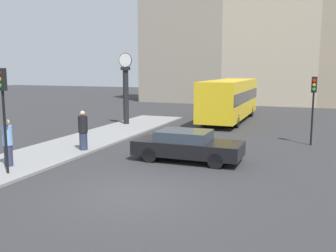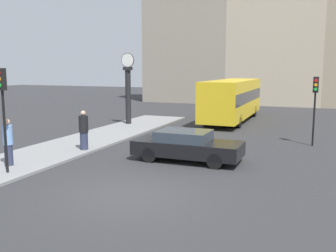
{
  "view_description": "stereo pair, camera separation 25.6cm",
  "coord_description": "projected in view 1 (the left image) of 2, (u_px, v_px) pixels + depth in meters",
  "views": [
    {
      "loc": [
        4.88,
        -9.72,
        3.74
      ],
      "look_at": [
        -0.75,
        5.05,
        1.32
      ],
      "focal_mm": 40.0,
      "sensor_mm": 36.0,
      "label": 1
    },
    {
      "loc": [
        5.12,
        -9.63,
        3.74
      ],
      "look_at": [
        -0.75,
        5.05,
        1.32
      ],
      "focal_mm": 40.0,
      "sensor_mm": 36.0,
      "label": 2
    }
  ],
  "objects": [
    {
      "name": "traffic_light_far",
      "position": [
        314.0,
        96.0,
        18.14
      ],
      "size": [
        0.26,
        0.24,
        3.37
      ],
      "color": "black",
      "rests_on": "ground_plane"
    },
    {
      "name": "pedestrian_black_jacket",
      "position": [
        83.0,
        131.0,
        16.86
      ],
      "size": [
        0.42,
        0.42,
        1.78
      ],
      "color": "#2D334C",
      "rests_on": "sidewalk_corner"
    },
    {
      "name": "sidewalk_corner",
      "position": [
        97.0,
        138.0,
        20.24
      ],
      "size": [
        3.37,
        19.01,
        0.1
      ],
      "primitive_type": "cube",
      "color": "gray",
      "rests_on": "ground_plane"
    },
    {
      "name": "sedan_car",
      "position": [
        187.0,
        145.0,
        15.32
      ],
      "size": [
        4.39,
        1.83,
        1.25
      ],
      "color": "black",
      "rests_on": "ground_plane"
    },
    {
      "name": "pedestrian_blue_stripe",
      "position": [
        8.0,
        143.0,
        14.03
      ],
      "size": [
        0.36,
        0.36,
        1.79
      ],
      "color": "#2D334C",
      "rests_on": "sidewalk_corner"
    },
    {
      "name": "ground_plane",
      "position": [
        132.0,
        194.0,
        11.27
      ],
      "size": [
        120.0,
        120.0,
        0.0
      ],
      "primitive_type": "plane",
      "color": "#2D2D30"
    },
    {
      "name": "street_clock",
      "position": [
        126.0,
        90.0,
        24.72
      ],
      "size": [
        0.93,
        0.47,
        4.67
      ],
      "color": "black",
      "rests_on": "sidewalk_corner"
    },
    {
      "name": "bus_distant",
      "position": [
        230.0,
        98.0,
        26.97
      ],
      "size": [
        2.46,
        9.92,
        2.95
      ],
      "color": "gold",
      "rests_on": "ground_plane"
    },
    {
      "name": "building_row",
      "position": [
        271.0,
        21.0,
        38.8
      ],
      "size": [
        26.92,
        5.0,
        18.58
      ],
      "color": "gray",
      "rests_on": "ground_plane"
    },
    {
      "name": "traffic_light_near",
      "position": [
        3.0,
        99.0,
        12.78
      ],
      "size": [
        0.26,
        0.24,
        3.67
      ],
      "color": "black",
      "rests_on": "sidewalk_corner"
    }
  ]
}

